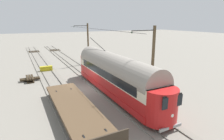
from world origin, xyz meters
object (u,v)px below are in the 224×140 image
(vintage_streetcar, at_px, (114,74))
(catenary_pole_mid_near, at_px, (152,63))
(catenary_pole_foreground, at_px, (88,44))
(flatcar_adjacent, at_px, (76,109))
(switch_stand, at_px, (92,65))
(spare_tie_stack, at_px, (30,79))
(track_end_bumper, at_px, (46,69))

(vintage_streetcar, distance_m, catenary_pole_mid_near, 4.17)
(catenary_pole_foreground, height_order, catenary_pole_mid_near, same)
(flatcar_adjacent, height_order, switch_stand, flatcar_adjacent)
(catenary_pole_foreground, xyz_separation_m, spare_tie_stack, (10.02, 5.43, -3.46))
(catenary_pole_foreground, distance_m, track_end_bumper, 8.28)
(flatcar_adjacent, bearing_deg, track_end_bumper, -90.00)
(flatcar_adjacent, distance_m, spare_tie_stack, 12.43)
(catenary_pole_mid_near, bearing_deg, spare_tie_stack, -50.19)
(spare_tie_stack, bearing_deg, catenary_pole_mid_near, 129.81)
(catenary_pole_foreground, bearing_deg, switch_stand, 78.15)
(catenary_pole_mid_near, distance_m, switch_stand, 14.15)
(track_end_bumper, bearing_deg, switch_stand, 162.03)
(catenary_pole_mid_near, xyz_separation_m, switch_stand, (0.77, -13.80, -3.03))
(catenary_pole_foreground, bearing_deg, catenary_pole_mid_near, 90.00)
(catenary_pole_foreground, relative_size, spare_tie_stack, 2.99)
(vintage_streetcar, height_order, switch_stand, vintage_streetcar)
(track_end_bumper, bearing_deg, flatcar_adjacent, 90.00)
(catenary_pole_foreground, distance_m, switch_stand, 4.81)
(catenary_pole_mid_near, height_order, switch_stand, catenary_pole_mid_near)
(catenary_pole_mid_near, relative_size, switch_stand, 5.80)
(flatcar_adjacent, distance_m, catenary_pole_foreground, 19.29)
(catenary_pole_foreground, xyz_separation_m, switch_stand, (0.77, 3.66, -3.03))
(catenary_pole_foreground, height_order, track_end_bumper, catenary_pole_foreground)
(vintage_streetcar, relative_size, flatcar_adjacent, 1.43)
(flatcar_adjacent, height_order, track_end_bumper, flatcar_adjacent)
(flatcar_adjacent, relative_size, catenary_pole_mid_near, 1.62)
(vintage_streetcar, height_order, flatcar_adjacent, vintage_streetcar)
(track_end_bumper, bearing_deg, catenary_pole_foreground, -168.60)
(switch_stand, bearing_deg, vintage_streetcar, 81.63)
(catenary_pole_foreground, distance_m, catenary_pole_mid_near, 17.46)
(flatcar_adjacent, xyz_separation_m, catenary_pole_mid_near, (-7.43, -0.11, 2.87))
(catenary_pole_mid_near, bearing_deg, track_end_bumper, -65.05)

